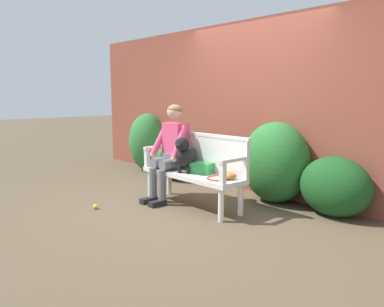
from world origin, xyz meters
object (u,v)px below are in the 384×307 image
baseball_glove (229,175)px  tennis_racket (219,178)px  sports_bag (202,168)px  tennis_ball (95,207)px  person_seated (171,148)px  dog_on_bench (186,155)px  garden_bench (192,177)px

baseball_glove → tennis_racket: bearing=-124.7°
tennis_racket → sports_bag: size_ratio=2.07×
baseball_glove → tennis_ball: size_ratio=3.33×
person_seated → baseball_glove: person_seated is taller
tennis_racket → tennis_ball: tennis_racket is taller
tennis_ball → baseball_glove: bearing=39.0°
tennis_racket → tennis_ball: bearing=-140.7°
tennis_racket → sports_bag: (-0.37, 0.06, 0.06)m
tennis_racket → baseball_glove: size_ratio=2.63×
tennis_racket → tennis_ball: (-1.23, -1.01, -0.43)m
tennis_ball → sports_bag: bearing=51.1°
person_seated → tennis_ball: bearing=-108.1°
person_seated → tennis_racket: bearing=0.5°
sports_bag → person_seated: bearing=-172.5°
sports_bag → tennis_ball: sports_bag is taller
person_seated → dog_on_bench: (0.36, -0.05, -0.04)m
garden_bench → sports_bag: 0.19m
dog_on_bench → baseball_glove: 0.68m
person_seated → tennis_racket: size_ratio=2.29×
baseball_glove → sports_bag: 0.46m
garden_bench → person_seated: size_ratio=1.16×
garden_bench → person_seated: bearing=-178.9°
garden_bench → person_seated: person_seated is taller
tennis_racket → baseball_glove: 0.12m
tennis_racket → sports_bag: 0.38m
tennis_racket → person_seated: bearing=-179.5°
baseball_glove → sports_bag: (-0.46, -0.00, 0.03)m
person_seated → tennis_ball: (-0.33, -1.00, -0.69)m
garden_bench → sports_bag: (0.12, 0.06, 0.13)m
garden_bench → tennis_ball: 1.30m
dog_on_bench → sports_bag: size_ratio=1.69×
tennis_racket → sports_bag: bearing=170.3°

